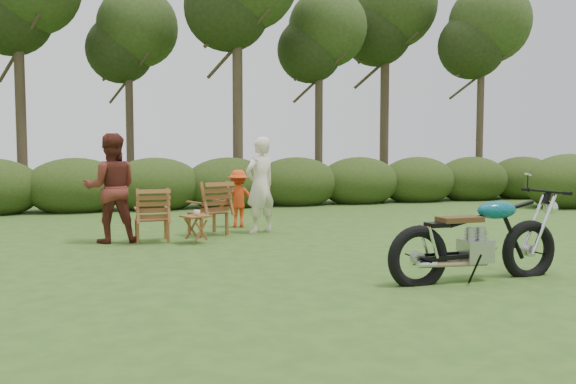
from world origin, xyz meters
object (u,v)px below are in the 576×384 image
object	(u,v)px
lawn_chair_right	(208,235)
adult_a	(260,233)
cup	(197,213)
side_table	(196,229)
motorcycle	(475,280)
adult_b	(112,242)
lawn_chair_left	(152,242)
child	(238,227)

from	to	relation	value
lawn_chair_right	adult_a	world-z (taller)	adult_a
cup	adult_a	xyz separation A→B (m)	(1.33, 0.84, -0.52)
side_table	adult_a	world-z (taller)	adult_a
lawn_chair_right	cup	distance (m)	1.07
motorcycle	cup	size ratio (longest dim) A/B	19.25
adult_b	lawn_chair_right	bearing A→B (deg)	-168.04
adult_a	adult_b	size ratio (longest dim) A/B	0.98
motorcycle	adult_b	bearing A→B (deg)	133.33
lawn_chair_left	side_table	world-z (taller)	side_table
motorcycle	lawn_chair_right	distance (m)	5.23
cup	adult_b	distance (m)	1.54
side_table	adult_a	distance (m)	1.61
lawn_chair_right	child	distance (m)	1.16
lawn_chair_right	child	size ratio (longest dim) A/B	0.84
adult_a	lawn_chair_left	bearing A→B (deg)	-13.17
lawn_chair_left	child	bearing A→B (deg)	-143.95
adult_a	adult_b	xyz separation A→B (m)	(-2.69, -0.31, 0.00)
side_table	adult_a	size ratio (longest dim) A/B	0.26
motorcycle	adult_a	bearing A→B (deg)	106.64
side_table	lawn_chair_left	bearing A→B (deg)	149.61
side_table	child	world-z (taller)	child
adult_a	adult_b	distance (m)	2.71
adult_a	adult_b	world-z (taller)	adult_b
lawn_chair_left	adult_b	bearing A→B (deg)	-12.06
side_table	adult_b	world-z (taller)	adult_b
adult_a	lawn_chair_right	bearing A→B (deg)	-27.83
cup	adult_a	distance (m)	1.65
lawn_chair_right	child	xyz separation A→B (m)	(0.77, 0.87, 0.00)
motorcycle	lawn_chair_left	size ratio (longest dim) A/B	2.39
motorcycle	adult_a	distance (m)	4.81
lawn_chair_left	cup	world-z (taller)	cup
adult_a	child	bearing A→B (deg)	-101.97
lawn_chair_left	adult_a	distance (m)	2.08
adult_a	child	xyz separation A→B (m)	(-0.22, 0.91, 0.00)
lawn_chair_left	child	distance (m)	2.27
adult_a	child	world-z (taller)	adult_a
motorcycle	adult_b	distance (m)	5.93
adult_a	cup	bearing A→B (deg)	6.76
adult_b	child	distance (m)	2.75
child	lawn_chair_right	bearing A→B (deg)	53.19
lawn_chair_right	adult_a	size ratio (longest dim) A/B	0.54
motorcycle	adult_b	xyz separation A→B (m)	(-4.08, 4.30, 0.00)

